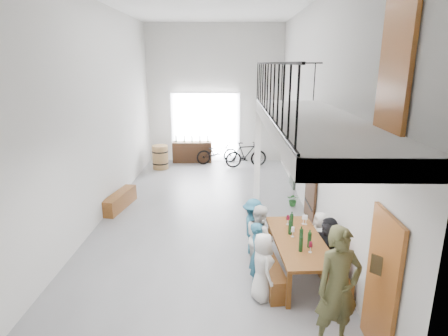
{
  "coord_description": "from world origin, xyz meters",
  "views": [
    {
      "loc": [
        0.63,
        -9.4,
        3.98
      ],
      "look_at": [
        0.48,
        -0.5,
        1.48
      ],
      "focal_mm": 30.0,
      "sensor_mm": 36.0,
      "label": 1
    }
  ],
  "objects_px": {
    "tasting_table": "(299,243)",
    "host_standing": "(338,288)",
    "bench_inner": "(267,266)",
    "serving_counter": "(192,152)",
    "bicycle_near": "(217,152)",
    "oak_barrel": "(160,157)",
    "side_bench": "(120,200)"
  },
  "relations": [
    {
      "from": "bench_inner",
      "to": "host_standing",
      "type": "distance_m",
      "value": 2.09
    },
    {
      "from": "tasting_table",
      "to": "host_standing",
      "type": "distance_m",
      "value": 1.81
    },
    {
      "from": "tasting_table",
      "to": "serving_counter",
      "type": "relative_size",
      "value": 1.4
    },
    {
      "from": "oak_barrel",
      "to": "bicycle_near",
      "type": "distance_m",
      "value": 2.33
    },
    {
      "from": "host_standing",
      "to": "oak_barrel",
      "type": "bearing_deg",
      "value": 100.43
    },
    {
      "from": "host_standing",
      "to": "bicycle_near",
      "type": "relative_size",
      "value": 1.07
    },
    {
      "from": "side_bench",
      "to": "serving_counter",
      "type": "xyz_separation_m",
      "value": [
        1.56,
        5.15,
        0.2
      ]
    },
    {
      "from": "host_standing",
      "to": "bicycle_near",
      "type": "height_order",
      "value": "host_standing"
    },
    {
      "from": "oak_barrel",
      "to": "host_standing",
      "type": "distance_m",
      "value": 10.32
    },
    {
      "from": "bench_inner",
      "to": "bicycle_near",
      "type": "bearing_deg",
      "value": 90.56
    },
    {
      "from": "serving_counter",
      "to": "bicycle_near",
      "type": "height_order",
      "value": "bicycle_near"
    },
    {
      "from": "serving_counter",
      "to": "bicycle_near",
      "type": "distance_m",
      "value": 1.05
    },
    {
      "from": "side_bench",
      "to": "oak_barrel",
      "type": "distance_m",
      "value": 4.15
    },
    {
      "from": "oak_barrel",
      "to": "host_standing",
      "type": "height_order",
      "value": "host_standing"
    },
    {
      "from": "bench_inner",
      "to": "oak_barrel",
      "type": "bearing_deg",
      "value": 106.36
    },
    {
      "from": "bench_inner",
      "to": "host_standing",
      "type": "relative_size",
      "value": 1.03
    },
    {
      "from": "side_bench",
      "to": "serving_counter",
      "type": "distance_m",
      "value": 5.39
    },
    {
      "from": "serving_counter",
      "to": "oak_barrel",
      "type": "bearing_deg",
      "value": -139.83
    },
    {
      "from": "bicycle_near",
      "to": "serving_counter",
      "type": "bearing_deg",
      "value": 60.84
    },
    {
      "from": "serving_counter",
      "to": "tasting_table",
      "type": "bearing_deg",
      "value": -73.64
    },
    {
      "from": "side_bench",
      "to": "host_standing",
      "type": "distance_m",
      "value": 7.07
    },
    {
      "from": "serving_counter",
      "to": "host_standing",
      "type": "height_order",
      "value": "host_standing"
    },
    {
      "from": "side_bench",
      "to": "host_standing",
      "type": "height_order",
      "value": "host_standing"
    },
    {
      "from": "serving_counter",
      "to": "host_standing",
      "type": "relative_size",
      "value": 0.87
    },
    {
      "from": "tasting_table",
      "to": "side_bench",
      "type": "xyz_separation_m",
      "value": [
        -4.43,
        3.49,
        -0.48
      ]
    },
    {
      "from": "bench_inner",
      "to": "host_standing",
      "type": "bearing_deg",
      "value": -73.6
    },
    {
      "from": "bench_inner",
      "to": "bicycle_near",
      "type": "distance_m",
      "value": 8.54
    },
    {
      "from": "oak_barrel",
      "to": "host_standing",
      "type": "bearing_deg",
      "value": -65.72
    },
    {
      "from": "oak_barrel",
      "to": "host_standing",
      "type": "relative_size",
      "value": 0.5
    },
    {
      "from": "tasting_table",
      "to": "host_standing",
      "type": "relative_size",
      "value": 1.21
    },
    {
      "from": "side_bench",
      "to": "bicycle_near",
      "type": "bearing_deg",
      "value": 62.48
    },
    {
      "from": "tasting_table",
      "to": "side_bench",
      "type": "distance_m",
      "value": 5.66
    }
  ]
}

